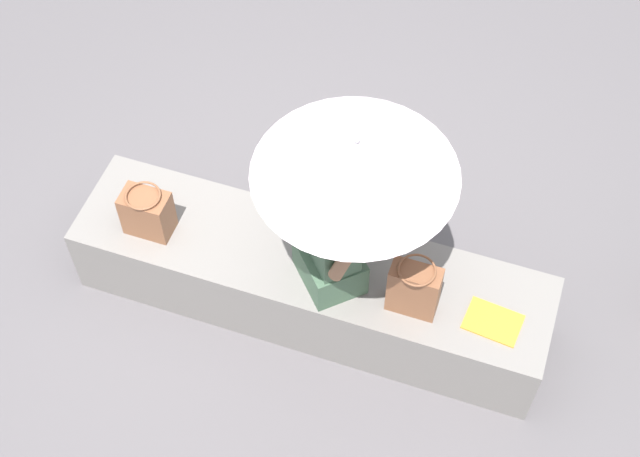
# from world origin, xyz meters

# --- Properties ---
(ground_plane) EXTENTS (14.00, 14.00, 0.00)m
(ground_plane) POSITION_xyz_m (0.00, 0.00, 0.00)
(ground_plane) COLOR #605B5E
(stone_bench) EXTENTS (2.59, 0.62, 0.48)m
(stone_bench) POSITION_xyz_m (0.00, 0.00, 0.24)
(stone_bench) COLOR gray
(stone_bench) RESTS_ON ground
(person_seated) EXTENTS (0.46, 0.48, 0.90)m
(person_seated) POSITION_xyz_m (-0.14, 0.08, 0.86)
(person_seated) COLOR #47664C
(person_seated) RESTS_ON stone_bench
(parasol) EXTENTS (0.96, 0.96, 1.06)m
(parasol) POSITION_xyz_m (-0.23, 0.02, 1.40)
(parasol) COLOR #B7B7BC
(parasol) RESTS_ON stone_bench
(handbag_black) EXTENTS (0.25, 0.19, 0.29)m
(handbag_black) POSITION_xyz_m (0.88, 0.10, 0.62)
(handbag_black) COLOR brown
(handbag_black) RESTS_ON stone_bench
(tote_bag_canvas) EXTENTS (0.26, 0.19, 0.34)m
(tote_bag_canvas) POSITION_xyz_m (-0.59, 0.11, 0.64)
(tote_bag_canvas) COLOR brown
(tote_bag_canvas) RESTS_ON stone_bench
(magazine) EXTENTS (0.30, 0.23, 0.01)m
(magazine) POSITION_xyz_m (-1.00, 0.07, 0.48)
(magazine) COLOR gold
(magazine) RESTS_ON stone_bench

